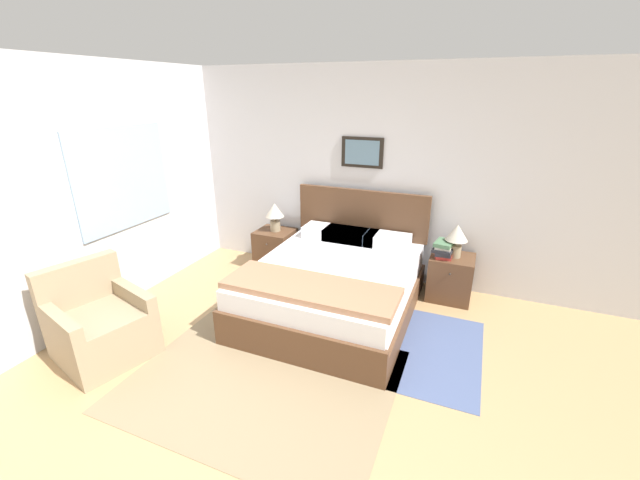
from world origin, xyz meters
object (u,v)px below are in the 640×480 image
Objects in this scene: armchair at (100,326)px; table_lamp_by_door at (457,236)px; nightstand_near_window at (275,249)px; table_lamp_near_window at (275,213)px; nightstand_by_door at (450,277)px; bed at (335,284)px.

table_lamp_by_door is (2.86, 2.31, 0.48)m from armchair.
armchair is 1.75× the size of nightstand_near_window.
armchair is 2.43m from table_lamp_near_window.
table_lamp_near_window is at bearing 180.00° from table_lamp_by_door.
bed is at bearing -146.69° from nightstand_by_door.
table_lamp_by_door is at bearing 0.00° from table_lamp_near_window.
table_lamp_near_window reaches higher than nightstand_near_window.
armchair is 3.71m from table_lamp_by_door.
nightstand_near_window and nightstand_by_door have the same top height.
table_lamp_by_door reaches higher than nightstand_near_window.
bed reaches higher than nightstand_by_door.
nightstand_by_door is 1.38× the size of table_lamp_near_window.
nightstand_by_door is at bearing -0.10° from table_lamp_near_window.
nightstand_by_door is 2.35m from table_lamp_near_window.
armchair is at bearing -141.04° from nightstand_by_door.
armchair is at bearing -141.09° from table_lamp_by_door.
bed is at bearing 148.11° from armchair.
armchair is 3.67m from nightstand_by_door.
bed is 1.46m from table_lamp_by_door.
nightstand_near_window is at bearing 146.62° from bed.
bed is 2.19× the size of armchair.
armchair is 2.41× the size of table_lamp_near_window.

